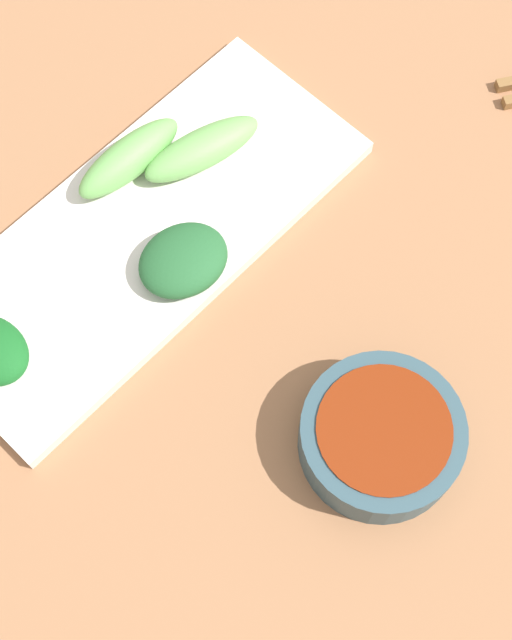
% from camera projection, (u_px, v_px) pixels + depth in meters
% --- Properties ---
extents(tabletop, '(2.10, 2.10, 0.02)m').
position_uv_depth(tabletop, '(268.00, 325.00, 0.67)').
color(tabletop, '#9A6845').
rests_on(tabletop, ground).
extents(sauce_bowl, '(0.11, 0.11, 0.04)m').
position_uv_depth(sauce_bowl, '(381.00, 436.00, 0.61)').
color(sauce_bowl, '#304C56').
rests_on(sauce_bowl, tabletop).
extents(serving_plate, '(0.14, 0.34, 0.01)m').
position_uv_depth(serving_plate, '(144.00, 234.00, 0.68)').
color(serving_plate, silver).
rests_on(serving_plate, tabletop).
extents(broccoli_leafy_0, '(0.07, 0.07, 0.02)m').
position_uv_depth(broccoli_leafy_0, '(183.00, 260.00, 0.65)').
color(broccoli_leafy_0, '#245C2F').
rests_on(broccoli_leafy_0, serving_plate).
extents(broccoli_stalk_1, '(0.05, 0.10, 0.02)m').
position_uv_depth(broccoli_stalk_1, '(202.00, 149.00, 0.69)').
color(broccoli_stalk_1, '#70B259').
rests_on(broccoli_stalk_1, serving_plate).
extents(broccoli_stalk_3, '(0.03, 0.09, 0.03)m').
position_uv_depth(broccoli_stalk_3, '(129.00, 158.00, 0.68)').
color(broccoli_stalk_3, '#6CB157').
rests_on(broccoli_stalk_3, serving_plate).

